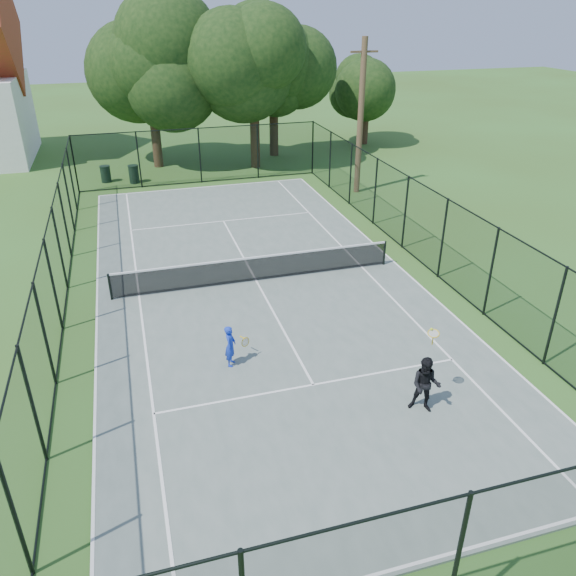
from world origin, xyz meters
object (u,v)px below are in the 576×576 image
object	(u,v)px
tennis_net	(256,268)
player_blue	(231,346)
player_black	(426,385)
utility_pole	(361,117)
trash_bin_left	(106,174)
trash_bin_right	(134,174)

from	to	relation	value
tennis_net	player_blue	xyz separation A→B (m)	(-1.87, -4.86, 0.08)
player_black	tennis_net	bearing A→B (deg)	105.59
utility_pole	player_black	xyz separation A→B (m)	(-5.37, -17.10, -3.04)
utility_pole	player_blue	bearing A→B (deg)	-124.43
utility_pole	trash_bin_left	bearing A→B (deg)	156.22
trash_bin_left	utility_pole	distance (m)	14.30
trash_bin_left	player_black	distance (m)	23.87
trash_bin_right	player_black	world-z (taller)	player_black
trash_bin_left	player_black	xyz separation A→B (m)	(7.35, -22.70, 0.34)
tennis_net	trash_bin_left	world-z (taller)	tennis_net
tennis_net	utility_pole	distance (m)	12.24
utility_pole	player_blue	world-z (taller)	utility_pole
trash_bin_right	player_blue	distance (m)	18.94
trash_bin_right	trash_bin_left	bearing A→B (deg)	158.15
trash_bin_left	player_blue	world-z (taller)	player_blue
trash_bin_right	utility_pole	world-z (taller)	utility_pole
player_blue	utility_pole	bearing A→B (deg)	55.57
trash_bin_right	player_blue	xyz separation A→B (m)	(1.71, -18.86, 0.17)
trash_bin_left	trash_bin_right	bearing A→B (deg)	-21.85
tennis_net	player_black	xyz separation A→B (m)	(2.26, -8.10, 0.23)
trash_bin_right	player_black	bearing A→B (deg)	-75.19
trash_bin_right	utility_pole	xyz separation A→B (m)	(11.22, -5.00, 3.35)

